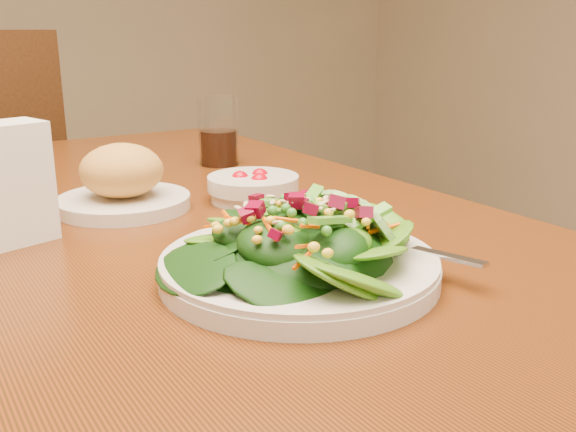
# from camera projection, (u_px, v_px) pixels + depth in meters

# --- Properties ---
(dining_table) EXTENTS (0.90, 1.40, 0.75)m
(dining_table) POSITION_uv_depth(u_px,v_px,m) (137.00, 303.00, 0.82)
(dining_table) COLOR #65280B
(dining_table) RESTS_ON ground_plane
(salad_plate) EXTENTS (0.28, 0.27, 0.08)m
(salad_plate) POSITION_uv_depth(u_px,v_px,m) (307.00, 248.00, 0.63)
(salad_plate) COLOR beige
(salad_plate) RESTS_ON dining_table
(bread_plate) EXTENTS (0.18, 0.18, 0.09)m
(bread_plate) POSITION_uv_depth(u_px,v_px,m) (122.00, 183.00, 0.86)
(bread_plate) COLOR beige
(bread_plate) RESTS_ON dining_table
(tomato_bowl) EXTENTS (0.13, 0.13, 0.04)m
(tomato_bowl) POSITION_uv_depth(u_px,v_px,m) (253.00, 187.00, 0.91)
(tomato_bowl) COLOR beige
(tomato_bowl) RESTS_ON dining_table
(drinking_glass) EXTENTS (0.07, 0.07, 0.12)m
(drinking_glass) POSITION_uv_depth(u_px,v_px,m) (218.00, 135.00, 1.14)
(drinking_glass) COLOR silver
(drinking_glass) RESTS_ON dining_table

